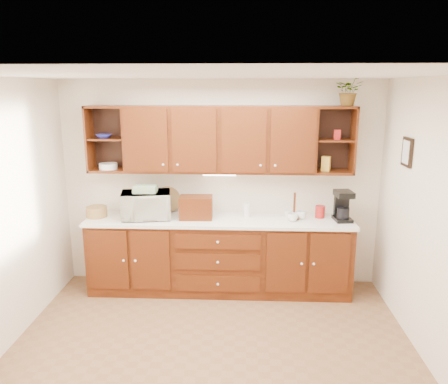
# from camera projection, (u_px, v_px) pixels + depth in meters

# --- Properties ---
(floor) EXTENTS (4.00, 4.00, 0.00)m
(floor) POSITION_uv_depth(u_px,v_px,m) (211.00, 357.00, 4.15)
(floor) COLOR brown
(floor) RESTS_ON ground
(ceiling) EXTENTS (4.00, 4.00, 0.00)m
(ceiling) POSITION_uv_depth(u_px,v_px,m) (209.00, 75.00, 3.54)
(ceiling) COLOR white
(ceiling) RESTS_ON back_wall
(back_wall) EXTENTS (4.00, 0.00, 4.00)m
(back_wall) POSITION_uv_depth(u_px,v_px,m) (220.00, 184.00, 5.54)
(back_wall) COLOR #F1E2CB
(back_wall) RESTS_ON floor
(right_wall) EXTENTS (0.00, 3.50, 3.50)m
(right_wall) POSITION_uv_depth(u_px,v_px,m) (441.00, 231.00, 3.76)
(right_wall) COLOR #F1E2CB
(right_wall) RESTS_ON floor
(base_cabinets) EXTENTS (3.20, 0.60, 0.90)m
(base_cabinets) POSITION_uv_depth(u_px,v_px,m) (219.00, 256.00, 5.45)
(base_cabinets) COLOR #331305
(base_cabinets) RESTS_ON floor
(countertop) EXTENTS (3.24, 0.64, 0.04)m
(countertop) POSITION_uv_depth(u_px,v_px,m) (219.00, 220.00, 5.33)
(countertop) COLOR white
(countertop) RESTS_ON base_cabinets
(upper_cabinets) EXTENTS (3.20, 0.33, 0.80)m
(upper_cabinets) POSITION_uv_depth(u_px,v_px,m) (220.00, 139.00, 5.25)
(upper_cabinets) COLOR #331305
(upper_cabinets) RESTS_ON back_wall
(undercabinet_light) EXTENTS (0.40, 0.05, 0.02)m
(undercabinet_light) POSITION_uv_depth(u_px,v_px,m) (219.00, 174.00, 5.30)
(undercabinet_light) COLOR white
(undercabinet_light) RESTS_ON upper_cabinets
(framed_picture) EXTENTS (0.03, 0.24, 0.30)m
(framed_picture) POSITION_uv_depth(u_px,v_px,m) (407.00, 152.00, 4.50)
(framed_picture) COLOR black
(framed_picture) RESTS_ON right_wall
(wicker_basket) EXTENTS (0.33, 0.33, 0.13)m
(wicker_basket) POSITION_uv_depth(u_px,v_px,m) (97.00, 212.00, 5.39)
(wicker_basket) COLOR #986C3F
(wicker_basket) RESTS_ON countertop
(microwave) EXTENTS (0.65, 0.50, 0.33)m
(microwave) POSITION_uv_depth(u_px,v_px,m) (146.00, 205.00, 5.32)
(microwave) COLOR silver
(microwave) RESTS_ON countertop
(towel_stack) EXTENTS (0.28, 0.21, 0.08)m
(towel_stack) POSITION_uv_depth(u_px,v_px,m) (145.00, 189.00, 5.27)
(towel_stack) COLOR #CECF61
(towel_stack) RESTS_ON microwave
(wine_bottle) EXTENTS (0.08, 0.08, 0.30)m
(wine_bottle) POSITION_uv_depth(u_px,v_px,m) (157.00, 205.00, 5.39)
(wine_bottle) COLOR black
(wine_bottle) RESTS_ON countertop
(woven_tray) EXTENTS (0.35, 0.16, 0.33)m
(woven_tray) POSITION_uv_depth(u_px,v_px,m) (168.00, 211.00, 5.60)
(woven_tray) COLOR #986C3F
(woven_tray) RESTS_ON countertop
(bread_box) EXTENTS (0.40, 0.26, 0.28)m
(bread_box) POSITION_uv_depth(u_px,v_px,m) (196.00, 207.00, 5.30)
(bread_box) COLOR #331305
(bread_box) RESTS_ON countertop
(mug_tree) EXTENTS (0.29, 0.30, 0.33)m
(mug_tree) POSITION_uv_depth(u_px,v_px,m) (294.00, 215.00, 5.29)
(mug_tree) COLOR #331305
(mug_tree) RESTS_ON countertop
(canister_red) EXTENTS (0.15, 0.15, 0.15)m
(canister_red) POSITION_uv_depth(u_px,v_px,m) (320.00, 212.00, 5.36)
(canister_red) COLOR #AB1918
(canister_red) RESTS_ON countertop
(canister_white) EXTENTS (0.09, 0.09, 0.18)m
(canister_white) POSITION_uv_depth(u_px,v_px,m) (247.00, 210.00, 5.37)
(canister_white) COLOR white
(canister_white) RESTS_ON countertop
(canister_yellow) EXTENTS (0.11, 0.11, 0.10)m
(canister_yellow) POSITION_uv_depth(u_px,v_px,m) (345.00, 216.00, 5.24)
(canister_yellow) COLOR gold
(canister_yellow) RESTS_ON countertop
(coffee_maker) EXTENTS (0.22, 0.27, 0.37)m
(coffee_maker) POSITION_uv_depth(u_px,v_px,m) (343.00, 206.00, 5.23)
(coffee_maker) COLOR black
(coffee_maker) RESTS_ON countertop
(bowl_stack) EXTENTS (0.20, 0.20, 0.05)m
(bowl_stack) POSITION_uv_depth(u_px,v_px,m) (104.00, 136.00, 5.29)
(bowl_stack) COLOR navy
(bowl_stack) RESTS_ON upper_cabinets
(plate_stack) EXTENTS (0.26, 0.26, 0.07)m
(plate_stack) POSITION_uv_depth(u_px,v_px,m) (108.00, 166.00, 5.37)
(plate_stack) COLOR white
(plate_stack) RESTS_ON upper_cabinets
(pantry_box_yellow) EXTENTS (0.12, 0.11, 0.17)m
(pantry_box_yellow) POSITION_uv_depth(u_px,v_px,m) (326.00, 164.00, 5.25)
(pantry_box_yellow) COLOR gold
(pantry_box_yellow) RESTS_ON upper_cabinets
(pantry_box_red) EXTENTS (0.08, 0.07, 0.11)m
(pantry_box_red) POSITION_uv_depth(u_px,v_px,m) (337.00, 135.00, 5.15)
(pantry_box_red) COLOR #AB1918
(pantry_box_red) RESTS_ON upper_cabinets
(potted_plant) EXTENTS (0.36, 0.32, 0.34)m
(potted_plant) POSITION_uv_depth(u_px,v_px,m) (349.00, 91.00, 5.01)
(potted_plant) COLOR #999999
(potted_plant) RESTS_ON upper_cabinets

